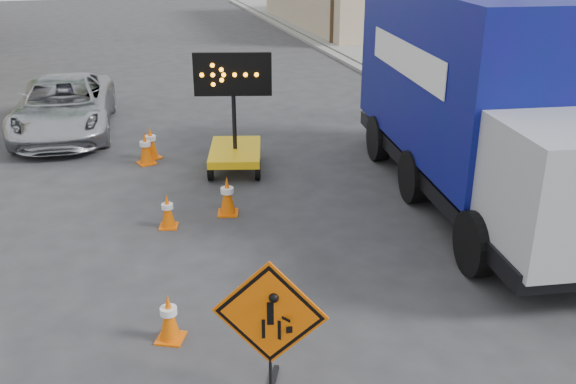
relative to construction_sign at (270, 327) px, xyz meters
name	(u,v)px	position (x,y,z in m)	size (l,w,h in m)	color
curb_right	(395,87)	(8.10, 14.20, -0.89)	(0.40, 60.00, 0.12)	gray
sidewalk_right	(454,83)	(10.40, 14.20, -0.88)	(4.00, 60.00, 0.15)	gray
construction_sign	(270,327)	(0.00, 0.00, 0.00)	(1.26, 0.91, 1.81)	black
arrow_board	(235,144)	(1.13, 7.76, -0.34)	(1.69, 2.13, 2.72)	yellow
pickup_truck	(64,106)	(-2.76, 11.87, -0.21)	(2.47, 5.35, 1.49)	#B0B2B7
box_truck	(479,110)	(5.46, 4.76, 0.94)	(3.66, 9.03, 4.16)	black
cone_a	(169,317)	(-1.05, 1.43, -0.59)	(0.48, 0.48, 0.71)	#E85B04
cone_b	(168,211)	(-0.71, 5.04, -0.62)	(0.41, 0.41, 0.67)	#E85B04
cone_c	(227,195)	(0.48, 5.33, -0.56)	(0.48, 0.48, 0.78)	#E85B04
cone_d	(151,142)	(-0.70, 9.10, -0.55)	(0.54, 0.54, 0.81)	#E85B04
cone_e	(145,148)	(-0.85, 8.73, -0.56)	(0.50, 0.50, 0.78)	#E85B04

